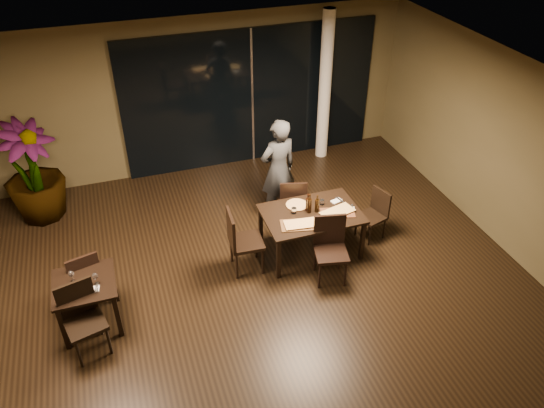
{
  "coord_description": "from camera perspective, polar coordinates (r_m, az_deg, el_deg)",
  "views": [
    {
      "loc": [
        -1.69,
        -5.28,
        5.53
      ],
      "look_at": [
        0.36,
        0.81,
        1.05
      ],
      "focal_mm": 35.0,
      "sensor_mm": 36.0,
      "label": 1
    }
  ],
  "objects": [
    {
      "name": "potted_plant",
      "position": [
        9.76,
        -24.4,
        3.12
      ],
      "size": [
        1.37,
        1.37,
        1.78
      ],
      "primitive_type": "imported",
      "rotation": [
        0.0,
        0.0,
        0.84
      ],
      "color": "#1F531B",
      "rests_on": "ground"
    },
    {
      "name": "chair_main_right",
      "position": [
        8.82,
        11.04,
        -0.8
      ],
      "size": [
        0.5,
        0.5,
        0.86
      ],
      "rotation": [
        0.0,
        0.0,
        -1.27
      ],
      "color": "black",
      "rests_on": "ground"
    },
    {
      "name": "bottle_c",
      "position": [
        8.15,
        3.88,
        0.16
      ],
      "size": [
        0.07,
        0.07,
        0.3
      ],
      "primitive_type": null,
      "color": "black",
      "rests_on": "main_table"
    },
    {
      "name": "napkin_near",
      "position": [
        8.33,
        8.25,
        -0.51
      ],
      "size": [
        0.2,
        0.16,
        0.01
      ],
      "primitive_type": "cube",
      "rotation": [
        0.0,
        0.0,
        -0.37
      ],
      "color": "white",
      "rests_on": "main_table"
    },
    {
      "name": "chair_side_near",
      "position": [
        7.22,
        -19.78,
        -11.15
      ],
      "size": [
        0.58,
        0.58,
        1.02
      ],
      "rotation": [
        0.0,
        0.0,
        0.26
      ],
      "color": "black",
      "rests_on": "ground"
    },
    {
      "name": "chair_main_left",
      "position": [
        7.93,
        -3.46,
        -3.72
      ],
      "size": [
        0.52,
        0.52,
        1.06
      ],
      "rotation": [
        0.0,
        0.0,
        1.51
      ],
      "color": "black",
      "rests_on": "ground"
    },
    {
      "name": "main_table",
      "position": [
        8.23,
        4.26,
        -1.38
      ],
      "size": [
        1.5,
        1.0,
        0.75
      ],
      "color": "black",
      "rests_on": "ground"
    },
    {
      "name": "ground",
      "position": [
        7.83,
        -0.61,
        -10.06
      ],
      "size": [
        8.0,
        8.0,
        0.0
      ],
      "primitive_type": "plane",
      "color": "black",
      "rests_on": "ground"
    },
    {
      "name": "bottle_a",
      "position": [
        8.1,
        4.04,
        0.07
      ],
      "size": [
        0.07,
        0.07,
        0.33
      ],
      "primitive_type": null,
      "color": "black",
      "rests_on": "main_table"
    },
    {
      "name": "wine_glass_b",
      "position": [
        7.26,
        -18.45,
        -7.65
      ],
      "size": [
        0.07,
        0.07,
        0.17
      ],
      "primitive_type": null,
      "color": "white",
      "rests_on": "side_table"
    },
    {
      "name": "pizza_board_right",
      "position": [
        8.21,
        7.04,
        -0.95
      ],
      "size": [
        0.58,
        0.4,
        0.01
      ],
      "primitive_type": "cube",
      "rotation": [
        0.0,
        0.0,
        -0.29
      ],
      "color": "#4E2A19",
      "rests_on": "main_table"
    },
    {
      "name": "bottle_b",
      "position": [
        8.14,
        4.87,
        0.06
      ],
      "size": [
        0.07,
        0.07,
        0.3
      ],
      "primitive_type": null,
      "color": "black",
      "rests_on": "main_table"
    },
    {
      "name": "chair_side_far",
      "position": [
        7.85,
        -19.56,
        -7.24
      ],
      "size": [
        0.53,
        0.53,
        0.93
      ],
      "rotation": [
        0.0,
        0.0,
        3.4
      ],
      "color": "black",
      "rests_on": "ground"
    },
    {
      "name": "pizza_board_left",
      "position": [
        7.92,
        3.17,
        -2.26
      ],
      "size": [
        0.67,
        0.44,
        0.01
      ],
      "primitive_type": "cube",
      "rotation": [
        0.0,
        0.0,
        -0.22
      ],
      "color": "#4F3219",
      "rests_on": "main_table"
    },
    {
      "name": "side_napkin",
      "position": [
        7.24,
        -18.79,
        -8.66
      ],
      "size": [
        0.19,
        0.14,
        0.01
      ],
      "primitive_type": "cube",
      "rotation": [
        0.0,
        0.0,
        -0.15
      ],
      "color": "white",
      "rests_on": "side_table"
    },
    {
      "name": "side_table",
      "position": [
        7.46,
        -19.42,
        -8.71
      ],
      "size": [
        0.8,
        0.8,
        0.75
      ],
      "color": "black",
      "rests_on": "ground"
    },
    {
      "name": "chair_main_far",
      "position": [
        8.82,
        2.22,
        0.34
      ],
      "size": [
        0.54,
        0.54,
        0.96
      ],
      "rotation": [
        0.0,
        0.0,
        2.88
      ],
      "color": "black",
      "rests_on": "ground"
    },
    {
      "name": "napkin_far",
      "position": [
        8.48,
        6.95,
        0.33
      ],
      "size": [
        0.2,
        0.15,
        0.01
      ],
      "primitive_type": "cube",
      "rotation": [
        0.0,
        0.0,
        0.28
      ],
      "color": "white",
      "rests_on": "main_table"
    },
    {
      "name": "ceiling",
      "position": [
        6.08,
        -0.79,
        10.52
      ],
      "size": [
        8.0,
        8.0,
        0.04
      ],
      "primitive_type": "cube",
      "color": "silver",
      "rests_on": "wall_back"
    },
    {
      "name": "wall_back",
      "position": [
        10.3,
        -7.81,
        11.53
      ],
      "size": [
        8.0,
        0.1,
        3.0
      ],
      "primitive_type": "cube",
      "color": "brown",
      "rests_on": "ground"
    },
    {
      "name": "diner",
      "position": [
        8.92,
        0.67,
        3.73
      ],
      "size": [
        0.69,
        0.54,
        1.83
      ],
      "primitive_type": "imported",
      "rotation": [
        0.0,
        0.0,
        3.36
      ],
      "color": "#292B2E",
      "rests_on": "ground"
    },
    {
      "name": "oblong_pizza_left",
      "position": [
        7.91,
        3.17,
        -2.16
      ],
      "size": [
        0.51,
        0.28,
        0.02
      ],
      "primitive_type": null,
      "rotation": [
        0.0,
        0.0,
        -0.13
      ],
      "color": "maroon",
      "rests_on": "pizza_board_left"
    },
    {
      "name": "tumbler_left",
      "position": [
        8.14,
        2.37,
        -0.71
      ],
      "size": [
        0.08,
        0.08,
        0.09
      ],
      "primitive_type": "cylinder",
      "color": "white",
      "rests_on": "main_table"
    },
    {
      "name": "wall_right",
      "position": [
        8.77,
        25.42,
        3.92
      ],
      "size": [
        0.1,
        8.0,
        3.0
      ],
      "primitive_type": "cube",
      "color": "brown",
      "rests_on": "ground"
    },
    {
      "name": "chair_main_near",
      "position": [
        7.88,
        6.28,
        -4.38
      ],
      "size": [
        0.56,
        0.56,
        1.02
      ],
      "rotation": [
        0.0,
        0.0,
        -0.22
      ],
      "color": "black",
      "rests_on": "ground"
    },
    {
      "name": "column",
      "position": [
        10.61,
        5.71,
        12.39
      ],
      "size": [
        0.24,
        0.24,
        3.0
      ],
      "primitive_type": "cylinder",
      "color": "white",
      "rests_on": "ground"
    },
    {
      "name": "oblong_pizza_right",
      "position": [
        8.2,
        7.05,
        -0.86
      ],
      "size": [
        0.55,
        0.36,
        0.02
      ],
      "primitive_type": null,
      "rotation": [
        0.0,
        0.0,
        0.25
      ],
      "color": "#6C0D09",
      "rests_on": "pizza_board_right"
    },
    {
      "name": "tumbler_right",
      "position": [
        8.36,
        5.4,
        0.2
      ],
      "size": [
        0.07,
        0.07,
        0.08
      ],
      "primitive_type": "cylinder",
      "color": "white",
      "rests_on": "main_table"
    },
    {
      "name": "window_panel",
      "position": [
        10.49,
        -2.2,
        11.37
      ],
      "size": [
        5.0,
        0.06,
        2.7
      ],
      "primitive_type": "cube",
      "color": "black",
      "rests_on": "ground"
    },
    {
      "name": "wine_glass_a",
      "position": [
        7.39,
        -20.72,
        -7.33
      ],
      "size": [
        0.07,
        0.07,
        0.17
      ],
      "primitive_type": null,
      "color": "white",
      "rests_on": "side_table"
    },
    {
      "name": "round_pizza",
      "position": [
        8.33,
        2.68,
        -0.11
      ],
      "size": [
        0.33,
        0.33,
        0.01
      ],
      "primitive_type": "cylinder",
      "color": "red",
      "rests_on": "main_table"
    }
  ]
}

